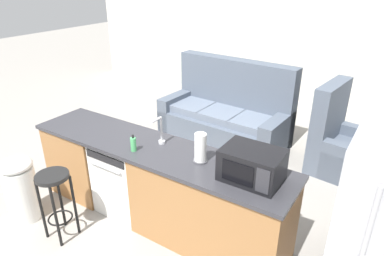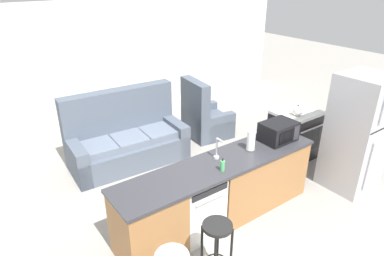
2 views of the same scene
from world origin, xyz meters
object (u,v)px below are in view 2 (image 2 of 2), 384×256
Objects in this scene: stove_range at (294,134)px; couch at (126,140)px; soap_bottle at (222,166)px; bar_stool at (217,240)px; armchair at (204,120)px; kettle at (298,111)px; refrigerator at (357,133)px; microwave at (278,131)px; dishwasher at (195,204)px; paper_towel_roll at (251,141)px.

couch reaches higher than stove_range.
soap_bottle reaches higher than bar_stool.
couch is 1.71× the size of armchair.
armchair reaches higher than stove_range.
stove_range is 3.14m from bar_stool.
kettle reaches higher than stove_range.
kettle is 0.10× the size of couch.
armchair is (-0.77, 2.75, -0.56)m from refrigerator.
couch is (-1.36, 2.21, -0.65)m from microwave.
refrigerator is at bearing -11.93° from dishwasher.
kettle is at bearing 23.66° from microwave.
refrigerator reaches higher than kettle.
soap_bottle is at bearing -123.03° from armchair.
refrigerator is 2.45× the size of bar_stool.
couch reaches higher than soap_bottle.
paper_towel_roll reaches higher than bar_stool.
microwave is 1.06m from kettle.
soap_bottle is 0.91m from bar_stool.
paper_towel_roll reaches higher than kettle.
couch is at bearing 132.14° from refrigerator.
armchair reaches higher than soap_bottle.
couch is (0.36, 2.95, -0.14)m from bar_stool.
couch is (-2.50, 1.66, -0.06)m from stove_range.
bar_stool is at bearing -155.72° from stove_range.
soap_bottle is 2.89m from armchair.
bar_stool is at bearing -133.51° from soap_bottle.
refrigerator is at bearing -74.28° from armchair.
couch reaches higher than bar_stool.
couch reaches higher than armchair.
armchair reaches higher than microwave.
microwave is 0.68× the size of bar_stool.
kettle reaches higher than soap_bottle.
microwave is at bearing -99.28° from armchair.
kettle is (0.97, 0.42, -0.05)m from microwave.
microwave is 0.24× the size of couch.
bar_stool is (-1.20, -0.76, -0.50)m from paper_towel_roll.
refrigerator is 2.91m from armchair.
dishwasher is at bearing 150.33° from soap_bottle.
paper_towel_roll is (0.95, 0.02, 0.62)m from dishwasher.
paper_towel_roll is 2.43m from couch.
stove_range is 1.22× the size of bar_stool.
microwave is at bearing 154.19° from refrigerator.
armchair is at bearing 80.72° from microwave.
refrigerator is at bearing -19.01° from paper_towel_roll.
refrigerator is at bearing -47.86° from couch.
kettle is at bearing 15.31° from soap_bottle.
dishwasher is at bearing -168.09° from stove_range.
stove_range is 2.47m from soap_bottle.
dishwasher is 0.41× the size of couch.
microwave is 1.94m from bar_stool.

